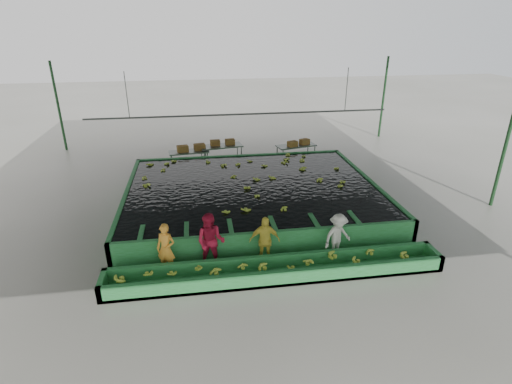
{
  "coord_description": "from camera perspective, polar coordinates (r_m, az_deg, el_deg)",
  "views": [
    {
      "loc": [
        -2.11,
        -13.23,
        6.98
      ],
      "look_at": [
        0.0,
        0.5,
        1.0
      ],
      "focal_mm": 28.0,
      "sensor_mm": 36.0,
      "label": 1
    }
  ],
  "objects": [
    {
      "name": "box_stack_mid",
      "position": [
        21.12,
        -4.79,
        6.74
      ],
      "size": [
        1.3,
        0.47,
        0.27
      ],
      "primitive_type": null,
      "rotation": [
        0.0,
        0.0,
        0.09
      ],
      "color": "brown",
      "rests_on": "packing_table_mid"
    },
    {
      "name": "tank_water",
      "position": [
        16.1,
        -0.54,
        0.9
      ],
      "size": [
        9.7,
        7.7,
        0.0
      ],
      "primitive_type": "cube",
      "color": "black",
      "rests_on": "flotation_tank"
    },
    {
      "name": "packing_table_left",
      "position": [
        20.73,
        -9.5,
        4.6
      ],
      "size": [
        2.05,
        1.0,
        0.9
      ],
      "primitive_type": null,
      "rotation": [
        0.0,
        0.0,
        0.11
      ],
      "color": "#59605B",
      "rests_on": "ground"
    },
    {
      "name": "trough_bananas",
      "position": [
        11.86,
        3.05,
        -10.47
      ],
      "size": [
        8.29,
        0.55,
        0.11
      ],
      "primitive_type": null,
      "color": "#9EBE33",
      "rests_on": "sorting_trough"
    },
    {
      "name": "packing_table_mid",
      "position": [
        21.16,
        -4.95,
        5.36
      ],
      "size": [
        2.3,
        1.24,
        0.99
      ],
      "primitive_type": null,
      "rotation": [
        0.0,
        0.0,
        0.17
      ],
      "color": "#59605B",
      "rests_on": "ground"
    },
    {
      "name": "floating_bananas",
      "position": [
        16.83,
        -0.93,
        1.93
      ],
      "size": [
        8.86,
        6.04,
        0.12
      ],
      "primitive_type": null,
      "color": "#9EBE33",
      "rests_on": "tank_water"
    },
    {
      "name": "worker_a",
      "position": [
        12.18,
        -12.74,
        -7.91
      ],
      "size": [
        0.68,
        0.57,
        1.58
      ],
      "primitive_type": "imported",
      "rotation": [
        0.0,
        0.0,
        -0.4
      ],
      "color": "#F6A431",
      "rests_on": "ground"
    },
    {
      "name": "worker_c",
      "position": [
        12.27,
        1.23,
        -6.96
      ],
      "size": [
        0.97,
        0.46,
        1.6
      ],
      "primitive_type": "imported",
      "rotation": [
        0.0,
        0.0,
        -0.08
      ],
      "color": "yellow",
      "rests_on": "ground"
    },
    {
      "name": "shed_posts",
      "position": [
        14.13,
        0.31,
        4.8
      ],
      "size": [
        20.0,
        22.0,
        5.0
      ],
      "primitive_type": null,
      "color": "#1C4421",
      "rests_on": "ground"
    },
    {
      "name": "box_stack_left",
      "position": [
        20.64,
        -9.21,
        5.85
      ],
      "size": [
        1.46,
        0.69,
        0.3
      ],
      "primitive_type": null,
      "rotation": [
        0.0,
        0.0,
        0.22
      ],
      "color": "brown",
      "rests_on": "packing_table_left"
    },
    {
      "name": "shed_roof",
      "position": [
        13.55,
        0.33,
        14.88
      ],
      "size": [
        20.0,
        22.0,
        0.04
      ],
      "primitive_type": "cube",
      "color": "slate",
      "rests_on": "shed_posts"
    },
    {
      "name": "rail_hanger_right",
      "position": [
        19.79,
        12.82,
        14.08
      ],
      "size": [
        0.04,
        0.04,
        2.0
      ],
      "primitive_type": "cylinder",
      "color": "#59605B",
      "rests_on": "shed_roof"
    },
    {
      "name": "rail_hanger_left",
      "position": [
        18.7,
        -17.98,
        13.03
      ],
      "size": [
        0.04,
        0.04,
        2.0
      ],
      "primitive_type": "cylinder",
      "color": "#59605B",
      "rests_on": "shed_roof"
    },
    {
      "name": "box_stack_right",
      "position": [
        21.26,
        6.09,
        6.66
      ],
      "size": [
        1.3,
        0.79,
        0.27
      ],
      "primitive_type": null,
      "rotation": [
        0.0,
        0.0,
        0.38
      ],
      "color": "brown",
      "rests_on": "packing_table_right"
    },
    {
      "name": "packing_table_right",
      "position": [
        21.43,
        5.7,
        5.49
      ],
      "size": [
        2.21,
        1.29,
        0.94
      ],
      "primitive_type": null,
      "rotation": [
        0.0,
        0.0,
        0.24
      ],
      "color": "#59605B",
      "rests_on": "ground"
    },
    {
      "name": "flotation_tank",
      "position": [
        16.25,
        -0.53,
        -0.4
      ],
      "size": [
        10.0,
        8.0,
        0.9
      ],
      "primitive_type": null,
      "color": "#287F3A",
      "rests_on": "ground"
    },
    {
      "name": "cableway_rail",
      "position": [
        18.78,
        -2.12,
        11.04
      ],
      "size": [
        0.08,
        0.08,
        14.0
      ],
      "primitive_type": "cylinder",
      "color": "#59605B",
      "rests_on": "shed_roof"
    },
    {
      "name": "worker_b",
      "position": [
        12.08,
        -6.47,
        -7.08
      ],
      "size": [
        1.04,
        0.9,
        1.81
      ],
      "primitive_type": "imported",
      "rotation": [
        0.0,
        0.0,
        -0.28
      ],
      "color": "#A8152F",
      "rests_on": "ground"
    },
    {
      "name": "worker_d",
      "position": [
        12.85,
        11.59,
        -6.2
      ],
      "size": [
        1.11,
        0.87,
        1.51
      ],
      "primitive_type": "imported",
      "rotation": [
        0.0,
        0.0,
        0.36
      ],
      "color": "beige",
      "rests_on": "ground"
    },
    {
      "name": "sorting_trough",
      "position": [
        11.94,
        3.04,
        -11.07
      ],
      "size": [
        10.0,
        1.0,
        0.5
      ],
      "primitive_type": null,
      "color": "#287F3A",
      "rests_on": "ground"
    },
    {
      "name": "ground",
      "position": [
        15.11,
        0.29,
        -4.23
      ],
      "size": [
        80.0,
        80.0,
        0.0
      ],
      "primitive_type": "plane",
      "color": "gray",
      "rests_on": "ground"
    }
  ]
}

